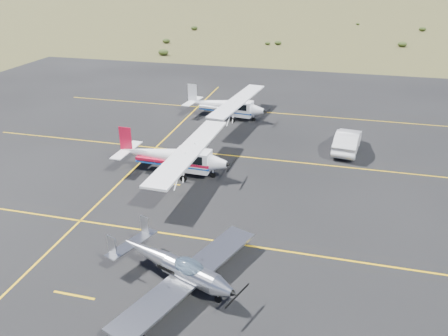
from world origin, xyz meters
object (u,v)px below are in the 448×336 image
at_px(aircraft_cessna, 174,155).
at_px(sedan, 347,141).
at_px(aircraft_low_wing, 178,267).
at_px(aircraft_plain, 227,105).

distance_m(aircraft_cessna, sedan, 13.42).
height_order(aircraft_low_wing, aircraft_plain, aircraft_plain).
bearing_deg(aircraft_low_wing, aircraft_plain, 119.66).
bearing_deg(sedan, aircraft_cessna, 38.44).
bearing_deg(aircraft_cessna, sedan, 33.57).
height_order(aircraft_cessna, sedan, aircraft_cessna).
bearing_deg(aircraft_plain, aircraft_low_wing, -74.10).
xyz_separation_m(aircraft_low_wing, aircraft_plain, (-3.55, 23.03, 0.36)).
bearing_deg(sedan, aircraft_low_wing, 74.67).
xyz_separation_m(aircraft_cessna, sedan, (11.45, 6.98, -0.49)).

